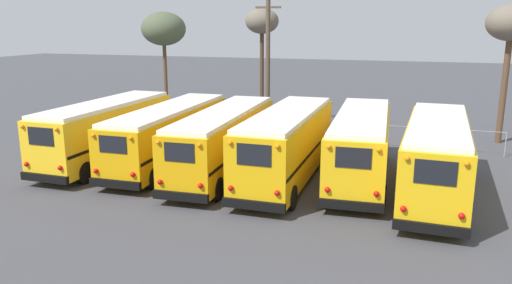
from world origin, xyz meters
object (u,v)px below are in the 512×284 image
object	(u,v)px
school_bus_1	(170,133)
bare_tree_2	(164,30)
bare_tree_1	(511,26)
bare_tree_0	(262,23)
school_bus_0	(107,130)
school_bus_3	(287,143)
school_bus_4	(361,144)
school_bus_5	(436,156)
school_bus_2	(224,139)
utility_pole	(268,59)

from	to	relation	value
school_bus_1	bare_tree_2	world-z (taller)	bare_tree_2
bare_tree_1	bare_tree_0	bearing A→B (deg)	159.22
school_bus_0	bare_tree_2	xyz separation A→B (m)	(-2.36, 11.36, 5.05)
school_bus_3	bare_tree_0	size ratio (longest dim) A/B	1.20
school_bus_4	school_bus_5	world-z (taller)	school_bus_5
school_bus_0	bare_tree_2	size ratio (longest dim) A/B	1.21
school_bus_0	school_bus_3	size ratio (longest dim) A/B	0.96
school_bus_3	bare_tree_0	distance (m)	20.03
bare_tree_1	school_bus_0	bearing A→B (deg)	-151.48
school_bus_1	school_bus_5	distance (m)	13.27
school_bus_1	bare_tree_2	size ratio (longest dim) A/B	1.34
school_bus_2	bare_tree_1	distance (m)	18.73
school_bus_0	school_bus_2	xyz separation A→B (m)	(6.61, 0.16, -0.07)
bare_tree_1	bare_tree_2	world-z (taller)	bare_tree_1
bare_tree_2	school_bus_3	bearing A→B (deg)	-43.26
bare_tree_2	bare_tree_1	bearing A→B (deg)	-0.28
school_bus_1	bare_tree_0	xyz separation A→B (m)	(-0.10, 17.10, 5.59)
school_bus_0	school_bus_4	xyz separation A→B (m)	(13.21, 0.95, -0.03)
bare_tree_1	school_bus_5	bearing A→B (deg)	-109.62
school_bus_0	school_bus_5	distance (m)	16.52
school_bus_0	school_bus_4	bearing A→B (deg)	4.13
school_bus_0	school_bus_2	distance (m)	6.61
school_bus_3	school_bus_4	size ratio (longest dim) A/B	0.98
school_bus_0	school_bus_1	size ratio (longest dim) A/B	0.90
school_bus_4	school_bus_3	bearing A→B (deg)	-160.89
school_bus_1	utility_pole	bearing A→B (deg)	78.60
school_bus_4	bare_tree_2	bearing A→B (deg)	146.26
bare_tree_2	school_bus_4	bearing A→B (deg)	-33.74
school_bus_2	school_bus_4	xyz separation A→B (m)	(6.61, 0.79, 0.04)
school_bus_4	bare_tree_0	world-z (taller)	bare_tree_0
school_bus_4	school_bus_5	distance (m)	3.60
school_bus_1	school_bus_5	bearing A→B (deg)	-5.42
school_bus_1	school_bus_2	xyz separation A→B (m)	(3.30, -0.61, 0.03)
school_bus_2	school_bus_3	distance (m)	3.32
school_bus_1	bare_tree_1	size ratio (longest dim) A/B	1.29
school_bus_5	bare_tree_2	world-z (taller)	bare_tree_2
school_bus_1	bare_tree_2	bearing A→B (deg)	118.17
school_bus_1	school_bus_3	xyz separation A→B (m)	(6.60, -0.97, 0.14)
school_bus_0	school_bus_5	world-z (taller)	school_bus_5
school_bus_2	bare_tree_1	xyz separation A→B (m)	(14.09, 11.08, 5.43)
bare_tree_1	school_bus_2	bearing A→B (deg)	-141.81
bare_tree_0	school_bus_1	bearing A→B (deg)	-89.67
school_bus_4	school_bus_0	bearing A→B (deg)	-175.87
utility_pole	bare_tree_0	world-z (taller)	utility_pole
bare_tree_2	school_bus_0	bearing A→B (deg)	-78.25
school_bus_4	utility_pole	size ratio (longest dim) A/B	1.09
school_bus_3	bare_tree_0	bearing A→B (deg)	110.35
school_bus_4	bare_tree_1	size ratio (longest dim) A/B	1.23
bare_tree_0	bare_tree_1	size ratio (longest dim) A/B	1.01
school_bus_2	school_bus_4	bearing A→B (deg)	6.82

